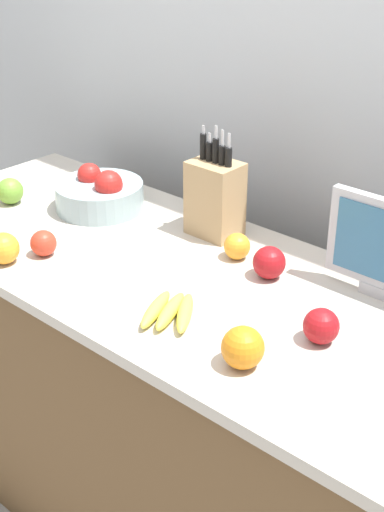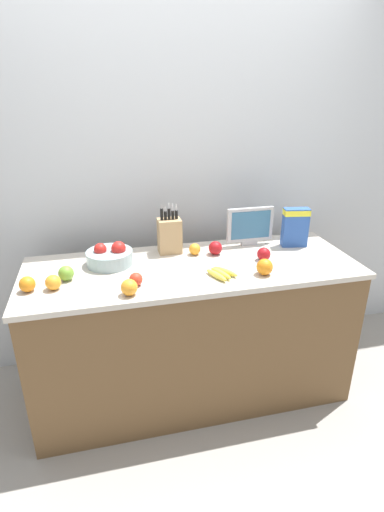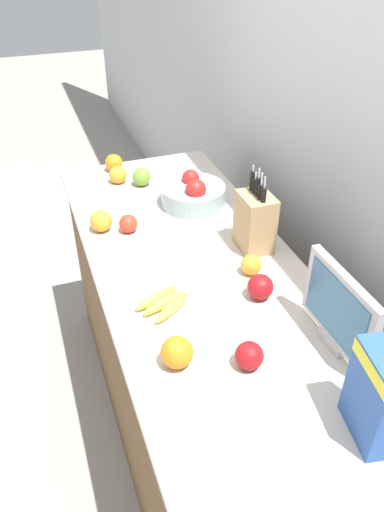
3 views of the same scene
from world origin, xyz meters
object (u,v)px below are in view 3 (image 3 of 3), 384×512
Objects in this scene: orange_front_left at (118,175)px; orange_by_cereal at (114,163)px; orange_front_right at (177,352)px; apple_leftmost at (260,287)px; cereal_box at (376,394)px; apple_middle at (128,224)px; orange_mid_left at (251,265)px; small_monitor at (339,310)px; knife_block at (255,221)px; orange_near_bowl at (101,221)px; fruit_bowl at (193,194)px; apple_by_knife_block at (142,177)px; banana_bunch at (164,303)px; apple_near_bananas at (249,356)px.

orange_front_left is 0.98× the size of orange_by_cereal.
apple_leftmost is at bearing 118.13° from orange_front_right.
orange_front_left is 0.12m from orange_by_cereal.
cereal_box is 3.55× the size of apple_middle.
orange_by_cereal is (-1.57, -0.25, -0.10)m from cereal_box.
orange_mid_left is (0.39, 0.32, 0.00)m from apple_middle.
cereal_box is (0.27, -0.08, 0.00)m from small_monitor.
orange_front_left is (-0.66, -0.35, -0.07)m from knife_block.
orange_by_cereal is at bearing 162.30° from orange_near_bowl.
orange_front_left is 0.94× the size of orange_near_bowl.
apple_middle is at bearing -69.17° from fruit_bowl.
orange_front_right is at bearing -9.82° from apple_by_knife_block.
orange_near_bowl reaches higher than apple_middle.
apple_by_knife_block reaches higher than orange_mid_left.
orange_mid_left is 0.47m from orange_front_right.
orange_near_bowl is at bearing -175.35° from orange_front_right.
orange_by_cereal is at bearing -160.83° from cereal_box.
fruit_bowl is at bearing -164.93° from knife_block.
orange_near_bowl is (-0.81, -0.49, -0.09)m from small_monitor.
orange_front_right reaches higher than apple_leftmost.
apple_by_knife_block reaches higher than banana_bunch.
apple_by_knife_block and orange_by_cereal have the same top height.
orange_by_cereal is (-0.12, 0.01, 0.00)m from orange_front_left.
apple_near_bananas is 0.88× the size of orange_front_right.
cereal_box is 1.47m from orange_front_left.
cereal_box is at bearing -16.57° from small_monitor.
cereal_box is 3.14× the size of apple_near_bananas.
knife_block is 3.87× the size of apple_by_knife_block.
banana_bunch is 2.71× the size of orange_mid_left.
small_monitor is 3.77× the size of orange_by_cereal.
orange_front_left is (-1.17, -0.09, -0.00)m from apple_near_bananas.
apple_middle reaches higher than banana_bunch.
banana_bunch is 2.40× the size of apple_near_bananas.
orange_by_cereal is (-0.98, 0.06, 0.02)m from banana_bunch.
orange_front_right is at bearing -61.87° from apple_leftmost.
orange_front_left is at bearing -152.29° from knife_block.
cereal_box is at bearing 20.76° from orange_near_bowl.
apple_leftmost reaches higher than orange_by_cereal.
apple_near_bananas is 0.95× the size of orange_near_bowl.
orange_by_cereal is at bearing -167.23° from apple_leftmost.
apple_near_bananas is (0.31, 0.14, 0.02)m from banana_bunch.
knife_block is 4.00× the size of orange_front_left.
fruit_bowl is 3.17× the size of orange_near_bowl.
orange_mid_left is 0.78× the size of orange_front_right.
apple_leftmost reaches higher than banana_bunch.
orange_mid_left is (0.80, 0.27, -0.00)m from orange_front_left.
fruit_bowl is 1.39× the size of banana_bunch.
knife_block is 0.29m from apple_leftmost.
orange_by_cereal is (-0.78, -0.34, -0.07)m from knife_block.
apple_near_bananas is at bearing -91.70° from small_monitor.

